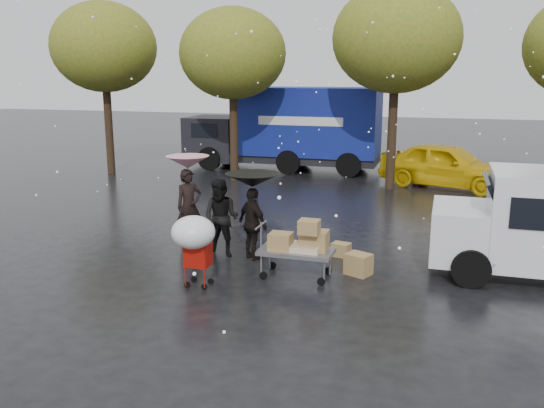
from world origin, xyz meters
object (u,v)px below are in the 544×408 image
(yellow_taxi, at_px, (447,165))
(person_pink, at_px, (189,206))
(person_black, at_px, (253,224))
(vendor_cart, at_px, (300,244))
(shopping_cart, at_px, (194,236))
(blue_truck, at_px, (288,129))

(yellow_taxi, bearing_deg, person_pink, 166.29)
(person_black, distance_m, vendor_cart, 1.57)
(shopping_cart, relative_size, blue_truck, 0.18)
(vendor_cart, distance_m, yellow_taxi, 11.12)
(person_pink, bearing_deg, shopping_cart, -112.54)
(person_pink, distance_m, yellow_taxi, 10.91)
(person_pink, bearing_deg, person_black, -71.46)
(yellow_taxi, bearing_deg, person_black, 177.18)
(person_black, relative_size, vendor_cart, 1.07)
(person_pink, relative_size, yellow_taxi, 0.38)
(shopping_cart, height_order, yellow_taxi, yellow_taxi)
(vendor_cart, bearing_deg, person_black, 146.34)
(person_pink, xyz_separation_m, person_black, (1.91, -0.78, -0.10))
(vendor_cart, xyz_separation_m, shopping_cart, (-1.78, -1.20, 0.34))
(blue_truck, bearing_deg, person_black, -78.26)
(person_pink, height_order, vendor_cart, person_pink)
(vendor_cart, height_order, blue_truck, blue_truck)
(person_pink, bearing_deg, blue_truck, 43.80)
(vendor_cart, bearing_deg, shopping_cart, -146.05)
(person_pink, height_order, blue_truck, blue_truck)
(person_black, relative_size, yellow_taxi, 0.34)
(blue_truck, bearing_deg, shopping_cart, -81.81)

